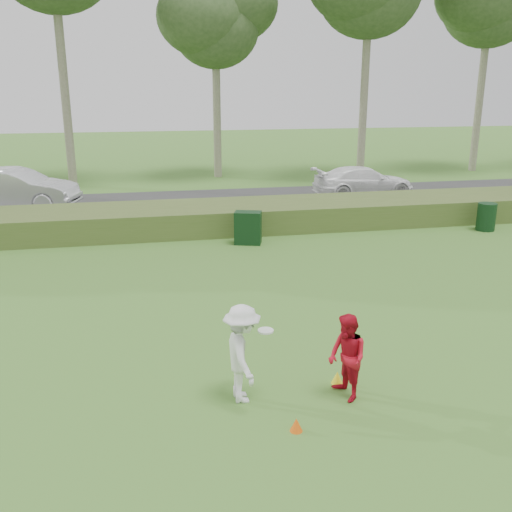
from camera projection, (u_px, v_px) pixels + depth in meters
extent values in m
plane|color=#396F25|center=(302.00, 391.00, 9.99)|extent=(120.00, 120.00, 0.00)
cube|color=#425B24|center=(212.00, 217.00, 21.12)|extent=(80.00, 3.00, 0.90)
cube|color=#2D2D2D|center=(198.00, 202.00, 25.92)|extent=(80.00, 6.00, 0.06)
cylinder|color=gray|center=(59.00, 30.00, 28.16)|extent=(0.44, 0.44, 15.50)
cylinder|color=gray|center=(216.00, 74.00, 31.70)|extent=(0.44, 0.44, 11.50)
ellipsoid|color=#344D26|center=(215.00, 18.00, 30.87)|extent=(6.24, 6.24, 5.28)
cylinder|color=gray|center=(366.00, 50.00, 31.02)|extent=(0.44, 0.44, 14.00)
cylinder|color=gray|center=(484.00, 57.00, 33.88)|extent=(0.44, 0.44, 13.50)
imported|color=white|center=(242.00, 354.00, 9.50)|extent=(0.67, 1.12, 1.70)
cylinder|color=white|center=(266.00, 331.00, 9.47)|extent=(0.27, 0.27, 0.03)
imported|color=red|center=(347.00, 358.00, 9.58)|extent=(0.70, 0.83, 1.51)
cone|color=#FB5B0D|center=(296.00, 425.00, 8.81)|extent=(0.20, 0.20, 0.22)
cone|color=yellow|center=(337.00, 377.00, 10.22)|extent=(0.21, 0.21, 0.23)
cube|color=black|center=(248.00, 228.00, 19.13)|extent=(1.00, 0.79, 1.10)
cylinder|color=black|center=(486.00, 217.00, 20.92)|extent=(0.88, 0.88, 1.01)
imported|color=silver|center=(16.00, 189.00, 24.34)|extent=(5.41, 3.06, 1.69)
imported|color=white|center=(364.00, 182.00, 27.03)|extent=(4.83, 2.02, 1.39)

